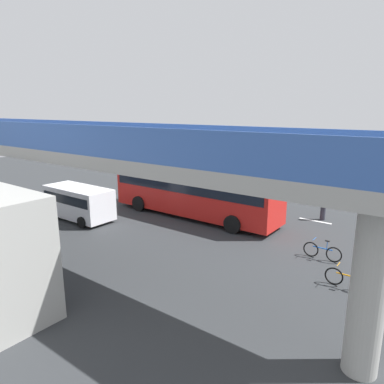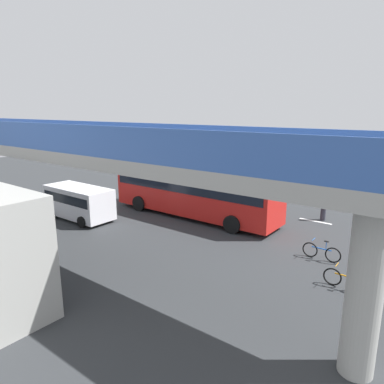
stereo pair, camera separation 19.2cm
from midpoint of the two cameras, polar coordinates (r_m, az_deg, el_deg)
name	(u,v)px [view 2 (the right image)]	position (r m, az deg, el deg)	size (l,w,h in m)	color
ground	(207,216)	(23.00, 2.61, -3.92)	(80.00, 80.00, 0.00)	#2D3033
city_bus	(193,188)	(22.51, 0.47, 0.67)	(11.54, 2.85, 3.15)	red
parked_van	(79,201)	(23.24, -17.62, -1.34)	(4.80, 2.17, 2.05)	silver
bicycle_blue	(321,252)	(17.55, 20.49, -9.09)	(1.77, 0.44, 0.96)	black
bicycle_orange	(346,280)	(15.24, 24.05, -12.90)	(1.77, 0.44, 0.96)	black
pedestrian	(324,206)	(23.45, 20.75, -2.21)	(0.38, 0.38, 1.79)	#2D2D38
traffic_sign	(229,179)	(25.58, 6.16, 2.15)	(0.08, 0.60, 2.80)	slate
lane_dash_leftmost	(315,221)	(23.29, 19.57, -4.47)	(2.00, 0.20, 0.01)	silver
lane_dash_left	(257,210)	(24.70, 10.74, -2.92)	(2.00, 0.20, 0.01)	silver
lane_dash_centre	(209,201)	(26.65, 3.05, -1.50)	(2.00, 0.20, 0.01)	silver
lane_dash_right	(169,194)	(29.02, -3.48, -0.28)	(2.00, 0.20, 0.01)	silver
pedestrian_overpass	(85,164)	(15.59, -16.54, 4.38)	(24.27, 2.60, 6.26)	#9E9E99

